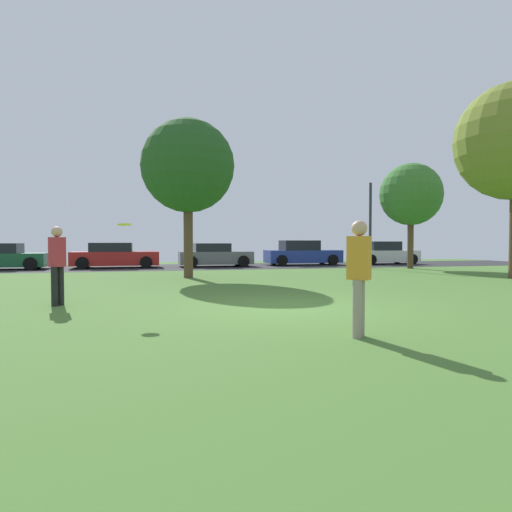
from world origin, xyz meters
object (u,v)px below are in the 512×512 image
Objects in this scene: oak_tree_center at (188,166)px; person_thrower at (57,262)px; parked_car_red at (115,256)px; parked_car_green at (3,257)px; parked_car_grey at (215,256)px; person_catcher at (359,272)px; maple_tree_far at (411,195)px; frisbee_disc at (124,224)px; parked_car_white at (384,254)px; parked_car_blue at (302,254)px; street_lamp_post at (370,226)px.

person_thrower is (-3.52, -6.98, -3.37)m from oak_tree_center.
person_thrower is 14.54m from parked_car_red.
parked_car_green is 0.99× the size of parked_car_grey.
parked_car_grey is at bearing -49.61° from person_catcher.
maple_tree_far reaches higher than frisbee_disc.
oak_tree_center is at bearing -106.21° from parked_car_grey.
person_thrower is at bearing -70.27° from parked_car_green.
person_thrower is 15.50m from parked_car_grey.
parked_car_green is (-5.14, 14.32, -0.37)m from person_thrower.
parked_car_white is (12.97, 7.75, -3.71)m from oak_tree_center.
street_lamp_post reaches higher than parked_car_blue.
parked_car_blue is at bearing 59.49° from frisbee_disc.
parked_car_white is (10.81, 0.31, 0.03)m from parked_car_grey.
oak_tree_center is at bearing -40.26° from person_catcher.
street_lamp_post is at bearing 168.12° from maple_tree_far.
frisbee_disc is at bearing -120.51° from parked_car_blue.
oak_tree_center is 1.12× the size of maple_tree_far.
person_catcher is 21.45m from parked_car_green.
maple_tree_far is 11.12m from parked_car_grey.
parked_car_blue is 5.42m from parked_car_white.
street_lamp_post is at bearing -25.93° from parked_car_grey.
oak_tree_center is 9.02m from parked_car_red.
frisbee_disc is 16.37m from parked_car_grey.
oak_tree_center is at bearing -40.30° from parked_car_green.
street_lamp_post reaches higher than parked_car_white.
parked_car_green is at bearing 168.86° from street_lamp_post.
person_thrower is at bearing -91.06° from parked_car_red.
parked_car_white is (21.63, 0.40, 0.03)m from parked_car_green.
parked_car_blue is at bearing 1.97° from parked_car_green.
parked_car_white reaches higher than parked_car_red.
person_catcher is at bearing -107.36° from parked_car_blue.
frisbee_disc is 0.08× the size of street_lamp_post.
street_lamp_post is at bearing -76.26° from person_catcher.
parked_car_red is (-1.23, 15.90, -1.14)m from frisbee_disc.
parked_car_red is at bearing 131.40° from person_thrower.
parked_car_grey is 8.69m from street_lamp_post.
oak_tree_center is 11.54m from parked_car_blue.
parked_car_white is at bearing 84.22° from person_thrower.
parked_car_green is 16.23m from parked_car_blue.
oak_tree_center reaches higher than frisbee_disc.
parked_car_green is at bearing 168.78° from maple_tree_far.
parked_car_white is 0.89× the size of street_lamp_post.
street_lamp_post reaches higher than parked_car_green.
street_lamp_post is (13.09, -3.85, 1.62)m from parked_car_red.
person_catcher is at bearing -0.00° from person_thrower.
parked_car_grey is 10.82m from parked_car_white.
frisbee_disc is (1.50, -1.37, 0.79)m from person_thrower.
person_thrower is 15.22m from parked_car_green.
parked_car_green is 10.82m from parked_car_grey.
person_thrower is 17.15m from street_lamp_post.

